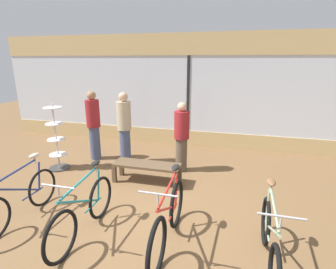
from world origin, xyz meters
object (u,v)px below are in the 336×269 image
(bicycle_right, at_px, (168,220))
(bicycle_far_right, at_px, (270,241))
(accessory_rack, at_px, (57,142))
(customer_by_window, at_px, (94,124))
(bicycle_far_left, at_px, (20,199))
(customer_near_rack, at_px, (124,127))
(customer_mid_floor, at_px, (182,136))
(display_bench, at_px, (147,167))
(bicycle_left, at_px, (84,212))

(bicycle_right, relative_size, bicycle_far_right, 1.05)
(accessory_rack, xyz_separation_m, customer_by_window, (0.51, 0.80, 0.28))
(bicycle_far_left, distance_m, bicycle_right, 2.41)
(bicycle_far_left, height_order, customer_near_rack, customer_near_rack)
(bicycle_right, bearing_deg, customer_mid_floor, 98.15)
(display_bench, xyz_separation_m, customer_near_rack, (-0.87, 0.90, 0.59))
(bicycle_far_right, bearing_deg, bicycle_left, -179.33)
(bicycle_right, relative_size, display_bench, 1.25)
(display_bench, height_order, customer_mid_floor, customer_mid_floor)
(accessory_rack, height_order, display_bench, accessory_rack)
(bicycle_far_left, bearing_deg, bicycle_right, 0.37)
(bicycle_right, bearing_deg, customer_near_rack, 124.03)
(bicycle_left, height_order, customer_by_window, customer_by_window)
(bicycle_far_right, bearing_deg, customer_by_window, 144.88)
(bicycle_left, bearing_deg, customer_mid_floor, 71.72)
(customer_near_rack, bearing_deg, customer_by_window, 176.72)
(bicycle_far_right, distance_m, display_bench, 2.89)
(bicycle_far_left, height_order, accessory_rack, accessory_rack)
(bicycle_left, distance_m, customer_by_window, 3.21)
(bicycle_far_right, height_order, accessory_rack, accessory_rack)
(bicycle_far_right, distance_m, customer_mid_floor, 3.13)
(accessory_rack, bearing_deg, customer_mid_floor, 12.55)
(display_bench, bearing_deg, bicycle_far_right, -39.60)
(bicycle_left, relative_size, customer_by_window, 0.97)
(bicycle_left, relative_size, bicycle_far_right, 1.02)
(bicycle_right, height_order, display_bench, bicycle_right)
(customer_by_window, height_order, customer_mid_floor, customer_by_window)
(bicycle_far_right, bearing_deg, bicycle_far_left, 179.31)
(display_bench, height_order, customer_near_rack, customer_near_rack)
(bicycle_left, distance_m, display_bench, 1.89)
(bicycle_left, xyz_separation_m, bicycle_right, (1.24, 0.09, 0.02))
(bicycle_left, distance_m, bicycle_far_right, 2.53)
(customer_by_window, bearing_deg, accessory_rack, -122.56)
(bicycle_far_right, relative_size, customer_by_window, 0.95)
(bicycle_left, distance_m, accessory_rack, 2.81)
(bicycle_left, height_order, accessory_rack, accessory_rack)
(bicycle_far_right, bearing_deg, customer_near_rack, 138.54)
(display_bench, bearing_deg, bicycle_left, -99.30)
(bicycle_right, height_order, customer_mid_floor, customer_mid_floor)
(bicycle_far_left, relative_size, bicycle_far_right, 1.00)
(bicycle_far_left, relative_size, customer_near_rack, 0.95)
(customer_by_window, bearing_deg, bicycle_right, -45.59)
(accessory_rack, distance_m, customer_by_window, 0.99)
(accessory_rack, xyz_separation_m, display_bench, (2.25, -0.15, -0.31))
(bicycle_far_right, xyz_separation_m, customer_near_rack, (-3.10, 2.74, 0.56))
(bicycle_far_left, bearing_deg, customer_near_rack, 77.32)
(bicycle_left, bearing_deg, display_bench, 80.70)
(customer_mid_floor, bearing_deg, bicycle_left, -108.28)
(customer_near_rack, bearing_deg, bicycle_far_right, -41.46)
(bicycle_right, xyz_separation_m, display_bench, (-0.93, 1.78, -0.06))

